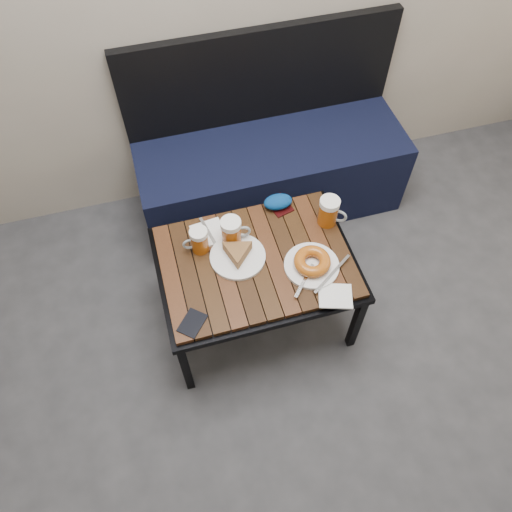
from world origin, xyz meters
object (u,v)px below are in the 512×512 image
object	(u,v)px
cafe_table	(256,265)
passport_burgundy	(279,205)
plate_bagel	(312,263)
passport_navy	(192,323)
bench	(270,167)
beer_mug_centre	(232,232)
beer_mug_left	(199,240)
beer_mug_right	(329,212)
plate_pie	(238,254)
knit_pouch	(278,202)

from	to	relation	value
cafe_table	passport_burgundy	distance (m)	0.32
plate_bagel	passport_navy	size ratio (longest dim) A/B	2.59
passport_navy	bench	bearing A→B (deg)	98.13
beer_mug_centre	cafe_table	bearing A→B (deg)	-55.25
bench	passport_navy	size ratio (longest dim) A/B	12.47
beer_mug_left	beer_mug_right	xyz separation A→B (m)	(0.58, -0.01, 0.01)
plate_pie	passport_navy	world-z (taller)	plate_pie
bench	knit_pouch	size ratio (longest dim) A/B	10.61
beer_mug_centre	passport_burgundy	distance (m)	0.30
beer_mug_left	passport_navy	bearing A→B (deg)	73.78
beer_mug_left	plate_bagel	xyz separation A→B (m)	(0.43, -0.22, -0.04)
knit_pouch	cafe_table	bearing A→B (deg)	-124.22
plate_bagel	passport_burgundy	size ratio (longest dim) A/B	2.39
passport_burgundy	plate_bagel	bearing A→B (deg)	-99.42
bench	beer_mug_centre	distance (m)	0.73
bench	beer_mug_centre	size ratio (longest dim) A/B	9.90
plate_pie	bench	bearing A→B (deg)	62.44
bench	beer_mug_centre	bearing A→B (deg)	-121.02
knit_pouch	passport_burgundy	bearing A→B (deg)	0.00
beer_mug_centre	beer_mug_right	xyz separation A→B (m)	(0.44, -0.01, 0.00)
beer_mug_centre	plate_bagel	xyz separation A→B (m)	(0.29, -0.22, -0.04)
beer_mug_centre	passport_navy	distance (m)	0.43
passport_burgundy	knit_pouch	bearing A→B (deg)	165.71
cafe_table	knit_pouch	world-z (taller)	knit_pouch
passport_navy	knit_pouch	xyz separation A→B (m)	(0.50, 0.48, 0.03)
bench	plate_bagel	xyz separation A→B (m)	(-0.06, -0.80, 0.23)
beer_mug_right	plate_pie	bearing A→B (deg)	-135.11
passport_navy	beer_mug_right	bearing A→B (deg)	67.09
passport_burgundy	knit_pouch	distance (m)	0.03
plate_bagel	passport_navy	bearing A→B (deg)	-166.96
beer_mug_centre	beer_mug_right	world-z (taller)	same
beer_mug_right	knit_pouch	world-z (taller)	beer_mug_right
plate_pie	beer_mug_right	bearing A→B (deg)	10.45
bench	passport_burgundy	xyz separation A→B (m)	(-0.09, -0.44, 0.20)
beer_mug_centre	plate_pie	distance (m)	0.10
passport_navy	knit_pouch	world-z (taller)	knit_pouch
plate_pie	knit_pouch	size ratio (longest dim) A/B	1.80
beer_mug_left	knit_pouch	size ratio (longest dim) A/B	0.94
beer_mug_centre	plate_pie	bearing A→B (deg)	-86.29
beer_mug_left	plate_pie	distance (m)	0.17
beer_mug_centre	plate_pie	xyz separation A→B (m)	(0.00, -0.09, -0.04)
beer_mug_centre	passport_burgundy	world-z (taller)	beer_mug_centre
beer_mug_right	plate_pie	xyz separation A→B (m)	(-0.43, -0.08, -0.04)
plate_pie	passport_burgundy	xyz separation A→B (m)	(0.26, 0.23, -0.02)
passport_navy	plate_bagel	bearing A→B (deg)	54.14
beer_mug_right	passport_navy	xyz separation A→B (m)	(-0.68, -0.33, -0.07)
cafe_table	beer_mug_right	size ratio (longest dim) A/B	5.91
passport_navy	beer_mug_left	bearing A→B (deg)	114.06
beer_mug_right	passport_burgundy	bearing A→B (deg)	174.62
passport_navy	knit_pouch	size ratio (longest dim) A/B	0.85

